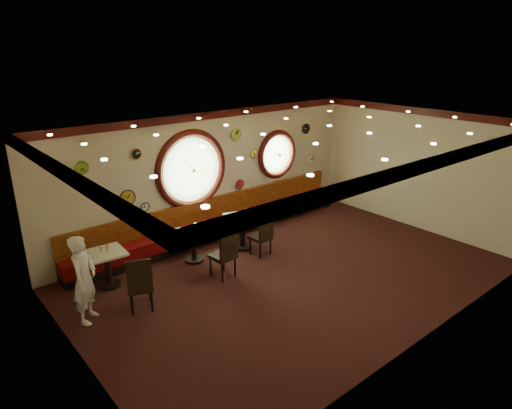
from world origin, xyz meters
name	(u,v)px	position (x,y,z in m)	size (l,w,h in m)	color
floor	(293,276)	(0.00, 0.00, 0.00)	(9.00, 6.00, 0.00)	black
ceiling	(298,128)	(0.00, 0.00, 3.20)	(9.00, 6.00, 0.02)	#B18932
wall_back	(212,175)	(0.00, 3.00, 1.60)	(9.00, 0.02, 3.20)	beige
wall_front	(430,256)	(0.00, -3.00, 1.60)	(9.00, 0.02, 3.20)	beige
wall_left	(73,273)	(-4.50, 0.00, 1.60)	(0.02, 6.00, 3.20)	beige
wall_right	(417,169)	(4.50, 0.00, 1.60)	(0.02, 6.00, 3.20)	beige
molding_back	(211,115)	(0.00, 2.95, 3.11)	(9.00, 0.10, 0.18)	#3B0C0A
molding_front	(440,161)	(0.00, -2.95, 3.11)	(9.00, 0.10, 0.18)	#3B0C0A
molding_left	(62,172)	(-4.45, 0.00, 3.11)	(0.10, 6.00, 0.18)	#3B0C0A
molding_right	(423,111)	(4.45, 0.00, 3.11)	(0.10, 6.00, 0.18)	#3B0C0A
banquette_base	(220,233)	(0.00, 2.72, 0.10)	(8.00, 0.55, 0.20)	black
banquette_seat	(220,224)	(0.00, 2.72, 0.35)	(8.00, 0.55, 0.30)	#5C070A
banquette_back	(214,207)	(0.00, 2.94, 0.75)	(8.00, 0.10, 0.55)	#600E07
porthole_left_glass	(191,170)	(-0.60, 3.00, 1.85)	(1.66, 1.66, 0.02)	#7AAB66
porthole_left_frame	(191,170)	(-0.60, 2.98, 1.85)	(1.98, 1.98, 0.18)	#3B0C0A
porthole_left_ring	(192,170)	(-0.60, 2.95, 1.85)	(1.61, 1.61, 0.03)	gold
porthole_right_glass	(277,154)	(2.20, 3.00, 1.80)	(1.10, 1.10, 0.02)	#7AAB66
porthole_right_frame	(277,154)	(2.20, 2.98, 1.80)	(1.38, 1.38, 0.18)	#3B0C0A
porthole_right_ring	(278,155)	(2.20, 2.95, 1.80)	(1.09, 1.09, 0.03)	gold
wall_clock_0	(145,207)	(-1.90, 2.96, 1.20)	(0.20, 0.20, 0.03)	silver
wall_clock_1	(82,168)	(-3.20, 2.96, 2.35)	(0.26, 0.26, 0.03)	#86C427
wall_clock_2	(310,159)	(3.55, 2.96, 1.45)	(0.34, 0.34, 0.03)	white
wall_clock_3	(136,154)	(-2.00, 2.96, 2.45)	(0.24, 0.24, 0.03)	black
wall_clock_4	(254,154)	(1.35, 2.96, 1.95)	(0.22, 0.22, 0.03)	#F4FB53
wall_clock_5	(239,184)	(0.85, 2.96, 1.20)	(0.24, 0.24, 0.03)	red
wall_clock_6	(306,129)	(3.30, 2.96, 2.40)	(0.28, 0.28, 0.03)	black
wall_clock_7	(127,198)	(-2.30, 2.96, 1.50)	(0.36, 0.36, 0.03)	gold
wall_clock_8	(236,134)	(0.75, 2.96, 2.55)	(0.30, 0.30, 0.03)	#97B638
table_a	(107,264)	(-3.22, 2.12, 0.49)	(0.75, 0.75, 0.78)	black
table_b	(193,242)	(-1.26, 1.97, 0.47)	(0.84, 0.84, 0.74)	black
table_c	(242,228)	(0.04, 1.82, 0.52)	(0.95, 0.95, 0.83)	black
chair_a	(140,281)	(-3.13, 0.83, 0.63)	(0.60, 0.60, 0.68)	black
chair_b	(226,250)	(-1.16, 0.86, 0.65)	(0.52, 0.52, 0.70)	black
chair_c	(263,232)	(0.15, 1.17, 0.59)	(0.47, 0.47, 0.64)	black
condiment_a_salt	(101,250)	(-3.31, 2.15, 0.84)	(0.04, 0.04, 0.11)	#BABABE
condiment_b_salt	(188,230)	(-1.38, 2.00, 0.79)	(0.04, 0.04, 0.10)	silver
condiment_c_salt	(241,215)	(0.01, 1.83, 0.87)	(0.03, 0.03, 0.09)	silver
condiment_a_pepper	(108,249)	(-3.19, 2.11, 0.82)	(0.03, 0.03, 0.09)	silver
condiment_b_pepper	(195,229)	(-1.23, 1.92, 0.80)	(0.04, 0.04, 0.11)	silver
condiment_c_pepper	(242,214)	(0.03, 1.83, 0.88)	(0.04, 0.04, 0.11)	silver
condiment_a_bottle	(107,247)	(-3.18, 2.16, 0.85)	(0.05, 0.05, 0.15)	gold
condiment_b_bottle	(195,226)	(-1.17, 2.00, 0.82)	(0.05, 0.05, 0.16)	gold
condiment_c_bottle	(246,211)	(0.20, 1.88, 0.90)	(0.05, 0.05, 0.15)	gold
waiter	(84,279)	(-4.00, 1.18, 0.83)	(0.60, 0.40, 1.65)	white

